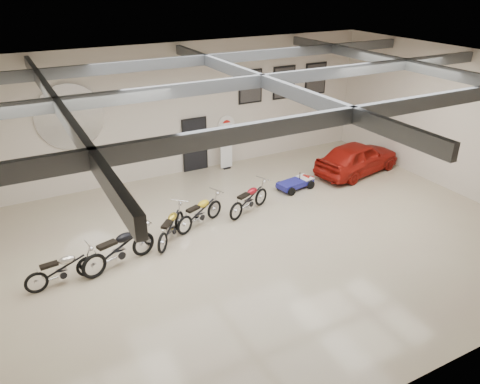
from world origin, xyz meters
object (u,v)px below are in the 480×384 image
motorcycle_gold (171,226)px  motorcycle_yellow (200,212)px  motorcycle_silver (61,269)px  motorcycle_red (249,199)px  go_kart (298,180)px  motorcycle_black (119,248)px  vintage_car (357,158)px  banner_stand (226,146)px

motorcycle_gold → motorcycle_yellow: size_ratio=1.00×
motorcycle_silver → motorcycle_gold: size_ratio=0.95×
motorcycle_red → go_kart: (2.54, 0.83, -0.19)m
motorcycle_black → motorcycle_red: bearing=-3.8°
motorcycle_silver → motorcycle_gold: 3.28m
vintage_car → go_kart: bearing=81.1°
motorcycle_silver → motorcycle_black: size_ratio=0.83×
motorcycle_gold → go_kart: (5.45, 1.32, -0.18)m
motorcycle_gold → vintage_car: vintage_car is taller
motorcycle_black → motorcycle_red: size_ratio=1.14×
banner_stand → vintage_car: bearing=-35.4°
motorcycle_gold → motorcycle_red: 2.95m
go_kart → motorcycle_silver: bearing=-175.5°
motorcycle_red → go_kart: 2.68m
motorcycle_black → banner_stand: bearing=23.7°
motorcycle_red → vintage_car: bearing=-13.3°
motorcycle_black → motorcycle_yellow: (2.80, 1.01, -0.07)m
motorcycle_yellow → vintage_car: vintage_car is taller
motorcycle_gold → motorcycle_yellow: bearing=-27.6°
go_kart → vintage_car: vintage_car is taller
motorcycle_black → vintage_car: (9.99, 2.03, 0.08)m
motorcycle_black → motorcycle_gold: motorcycle_black is taller
vintage_car → motorcycle_red: bearing=88.8°
motorcycle_yellow → go_kart: (4.34, 0.91, -0.19)m
go_kart → motorcycle_yellow: bearing=-177.0°
motorcycle_red → banner_stand: bearing=51.2°
motorcycle_gold → motorcycle_silver: bearing=144.5°
banner_stand → motorcycle_gold: size_ratio=1.00×
banner_stand → motorcycle_gold: (-3.96, -4.27, -0.45)m
motorcycle_silver → go_kart: motorcycle_silver is taller
motorcycle_red → motorcycle_gold: bearing=166.4°
motorcycle_gold → vintage_car: bearing=-38.4°
motorcycle_red → motorcycle_black: bearing=170.1°
motorcycle_red → vintage_car: (5.39, 0.94, 0.15)m
banner_stand → vintage_car: banner_stand is taller
motorcycle_black → vintage_car: size_ratio=0.57×
motorcycle_silver → go_kart: (8.65, 2.05, -0.16)m
banner_stand → motorcycle_red: banner_stand is taller
motorcycle_black → motorcycle_yellow: size_ratio=1.14×
banner_stand → motorcycle_silver: size_ratio=1.04×
motorcycle_black → motorcycle_yellow: bearing=2.8°
motorcycle_red → motorcycle_silver: bearing=168.0°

